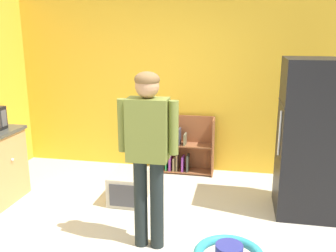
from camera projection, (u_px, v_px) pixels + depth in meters
ground_plane at (151, 250)px, 3.60m from camera, size 12.00×12.00×0.00m
back_wall at (188, 81)px, 5.48m from camera, size 5.20×0.06×2.70m
refrigerator at (311, 138)px, 4.17m from camera, size 0.73×0.68×1.78m
bookshelf at (183, 148)px, 5.55m from camera, size 0.80×0.28×0.85m
standing_person at (148, 144)px, 3.43m from camera, size 0.57×0.23×1.71m
pet_carrier at (129, 187)px, 4.63m from camera, size 0.42×0.55×0.36m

